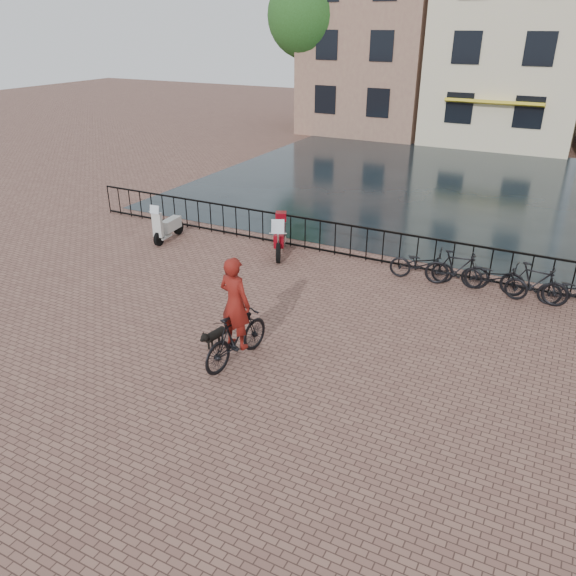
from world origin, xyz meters
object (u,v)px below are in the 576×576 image
at_px(dog, 215,337).
at_px(motorcycle, 280,232).
at_px(scooter, 168,220).
at_px(cyclist, 236,317).

distance_m(dog, motorcycle, 5.64).
relative_size(motorcycle, scooter, 1.30).
distance_m(cyclist, dog, 1.10).
height_order(dog, motorcycle, motorcycle).
bearing_deg(scooter, motorcycle, 3.60).
height_order(cyclist, scooter, cyclist).
bearing_deg(scooter, dog, -49.27).
height_order(cyclist, dog, cyclist).
relative_size(cyclist, motorcycle, 1.40).
relative_size(dog, motorcycle, 0.38).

